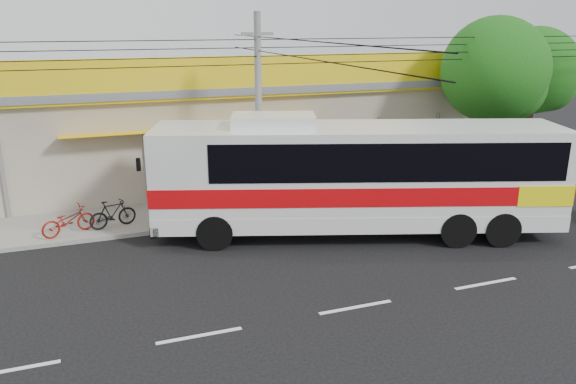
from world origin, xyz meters
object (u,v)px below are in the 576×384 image
at_px(motorbike_red, 68,221).
at_px(tree_near, 498,74).
at_px(motorbike_dark, 113,214).
at_px(tree_far, 537,73).
at_px(coach_bus, 364,171).
at_px(utility_pole, 258,51).

xyz_separation_m(motorbike_red, tree_near, (17.04, 0.20, 4.27)).
bearing_deg(motorbike_dark, tree_far, -98.41).
xyz_separation_m(coach_bus, tree_far, (11.94, 5.51, 2.39)).
relative_size(utility_pole, tree_near, 4.71).
bearing_deg(coach_bus, motorbike_red, -179.19).
bearing_deg(motorbike_dark, tree_near, -105.29).
bearing_deg(tree_far, utility_pole, -168.83).
xyz_separation_m(coach_bus, motorbike_dark, (-7.96, 3.09, -1.56)).
bearing_deg(coach_bus, tree_near, 40.10).
bearing_deg(motorbike_red, coach_bus, -131.49).
bearing_deg(coach_bus, utility_pole, 155.40).
relative_size(coach_bus, tree_far, 2.00).
height_order(coach_bus, motorbike_dark, coach_bus).
relative_size(motorbike_dark, utility_pole, 0.05).
distance_m(motorbike_red, utility_pole, 8.51).
xyz_separation_m(motorbike_dark, utility_pole, (5.14, -0.49, 5.38)).
height_order(coach_bus, motorbike_red, coach_bus).
height_order(motorbike_red, tree_far, tree_far).
height_order(utility_pole, tree_near, utility_pole).
xyz_separation_m(utility_pole, tree_near, (10.46, 0.51, -1.13)).
bearing_deg(utility_pole, motorbike_dark, 174.52).
xyz_separation_m(motorbike_red, tree_far, (21.34, 2.60, 3.97)).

